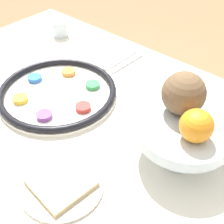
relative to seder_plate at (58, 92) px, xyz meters
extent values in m
cylinder|color=white|center=(0.00, 0.00, -0.01)|extent=(0.36, 0.36, 0.01)
torus|color=black|center=(0.00, 0.00, 0.00)|extent=(0.36, 0.36, 0.02)
cylinder|color=red|center=(0.11, 0.00, 0.00)|extent=(0.04, 0.04, 0.01)
cylinder|color=#33934C|center=(0.06, 0.10, 0.00)|extent=(0.04, 0.04, 0.01)
cylinder|color=orange|center=(-0.06, 0.10, 0.00)|extent=(0.04, 0.04, 0.01)
cylinder|color=#2D6BB7|center=(-0.11, 0.00, 0.00)|extent=(0.04, 0.04, 0.01)
cylinder|color=gold|center=(-0.06, -0.10, 0.00)|extent=(0.04, 0.04, 0.01)
cylinder|color=#844299|center=(0.06, -0.10, 0.00)|extent=(0.04, 0.04, 0.01)
cylinder|color=silver|center=(0.41, 0.04, -0.01)|extent=(0.11, 0.11, 0.01)
cylinder|color=silver|center=(0.41, 0.04, 0.03)|extent=(0.03, 0.03, 0.07)
cylinder|color=silver|center=(0.41, 0.04, 0.07)|extent=(0.23, 0.23, 0.03)
sphere|color=orange|center=(0.45, 0.02, 0.13)|extent=(0.07, 0.07, 0.07)
sphere|color=brown|center=(0.37, 0.08, 0.14)|extent=(0.10, 0.10, 0.10)
cylinder|color=beige|center=(0.26, -0.22, -0.01)|extent=(0.19, 0.19, 0.01)
cube|color=#D1B784|center=(0.26, -0.22, 0.00)|extent=(0.13, 0.13, 0.01)
cylinder|color=silver|center=(-0.30, 0.27, 0.01)|extent=(0.06, 0.06, 0.06)
cube|color=silver|center=(0.01, 0.29, -0.01)|extent=(0.02, 0.16, 0.01)
cube|color=silver|center=(0.04, 0.29, -0.01)|extent=(0.02, 0.16, 0.01)
camera|label=1|loc=(0.63, -0.46, 0.57)|focal=50.00mm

